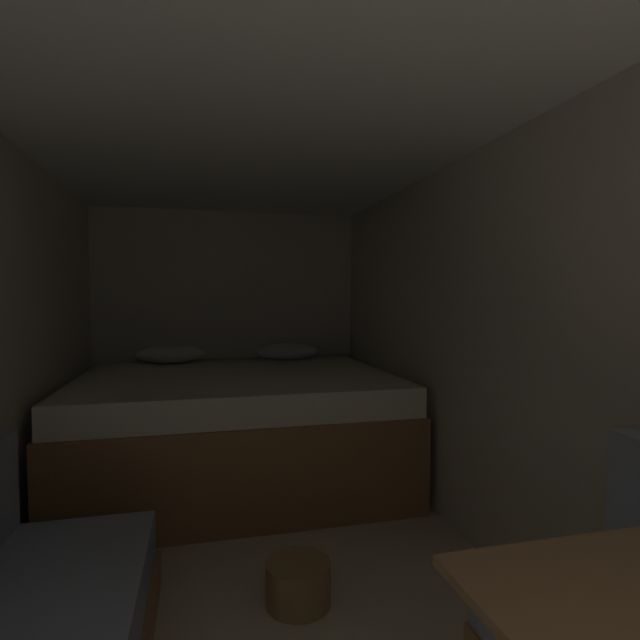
% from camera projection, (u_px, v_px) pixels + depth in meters
% --- Properties ---
extents(ground_plane, '(6.64, 6.64, 0.00)m').
position_uv_depth(ground_plane, '(261.00, 594.00, 2.17)').
color(ground_plane, beige).
extents(wall_back, '(2.40, 0.05, 2.09)m').
position_uv_depth(wall_back, '(229.00, 328.00, 4.40)').
color(wall_back, beige).
rests_on(wall_back, ground).
extents(wall_right, '(0.05, 4.64, 2.09)m').
position_uv_depth(wall_right, '(497.00, 354.00, 2.41)').
color(wall_right, beige).
rests_on(wall_right, ground).
extents(ceiling_slab, '(2.40, 4.64, 0.05)m').
position_uv_depth(ceiling_slab, '(258.00, 112.00, 2.08)').
color(ceiling_slab, white).
rests_on(ceiling_slab, wall_left).
extents(bed, '(2.18, 1.74, 0.93)m').
position_uv_depth(bed, '(237.00, 426.00, 3.52)').
color(bed, olive).
rests_on(bed, ground).
extents(wicker_basket, '(0.28, 0.28, 0.18)m').
position_uv_depth(wicker_basket, '(298.00, 583.00, 2.10)').
color(wicker_basket, olive).
rests_on(wicker_basket, ground).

